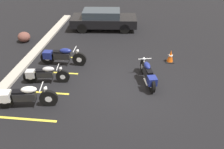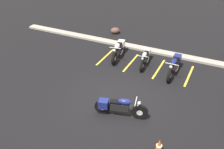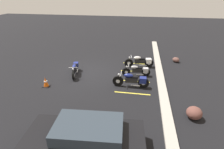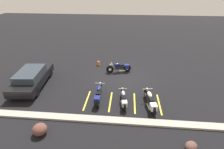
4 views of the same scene
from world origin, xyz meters
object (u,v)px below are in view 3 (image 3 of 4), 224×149
Objects in this scene: parked_bike_1 at (138,71)px; motorcycle_navy_featured at (75,68)px; landscape_rock_1 at (176,60)px; traffic_cone at (46,82)px; parked_bike_0 at (140,61)px; parked_bike_2 at (133,80)px; landscape_rock_0 at (194,113)px; car_black at (86,137)px.

motorcycle_navy_featured is at bearing -1.89° from parked_bike_1.
traffic_cone is (5.62, -8.65, 0.10)m from landscape_rock_1.
parked_bike_2 is (3.21, -0.41, 0.00)m from parked_bike_0.
motorcycle_navy_featured is at bearing -116.77° from landscape_rock_0.
traffic_cone is at bearing 25.35° from parked_bike_0.
landscape_rock_0 is at bearing 104.91° from parked_bike_0.
parked_bike_0 reaches higher than motorcycle_navy_featured.
landscape_rock_1 is 0.93× the size of traffic_cone.
motorcycle_navy_featured is 4.42m from parked_bike_1.
parked_bike_2 reaches higher than landscape_rock_0.
parked_bike_1 is 2.72× the size of landscape_rock_0.
parked_bike_2 is (1.15, 4.15, 0.03)m from motorcycle_navy_featured.
car_black is (6.24, 2.78, 0.24)m from motorcycle_navy_featured.
motorcycle_navy_featured is 2.33m from traffic_cone.
car_black is at bearing 73.93° from parked_bike_2.
parked_bike_0 reaches higher than parked_bike_1.
parked_bike_2 reaches higher than motorcycle_navy_featured.
parked_bike_1 is 6.10m from traffic_cone.
motorcycle_navy_featured is 6.84m from car_black.
landscape_rock_0 is 1.21× the size of landscape_rock_1.
parked_bike_1 is 1.62m from parked_bike_2.
landscape_rock_0 is at bearing 50.01° from motorcycle_navy_featured.
car_black is at bearing 67.97° from parked_bike_0.
parked_bike_1 is 6.89m from car_black.
parked_bike_0 is at bearing -103.20° from parked_bike_1.
parked_bike_0 is 3.73× the size of landscape_rock_1.
motorcycle_navy_featured is at bearing -70.71° from car_black.
parked_bike_0 is 7.03m from traffic_cone.
motorcycle_navy_featured is 0.47× the size of car_black.
parked_bike_0 reaches higher than traffic_cone.
landscape_rock_0 is at bearing 79.02° from traffic_cone.
car_black is 7.41× the size of landscape_rock_1.
traffic_cone is at bearing 8.10° from parked_bike_2.
car_black is 5.81m from traffic_cone.
landscape_rock_0 is (-2.61, 4.41, -0.38)m from car_black.
parked_bike_0 is (-2.06, 4.56, 0.03)m from motorcycle_navy_featured.
motorcycle_navy_featured is 8.30m from landscape_rock_1.
motorcycle_navy_featured is at bearing -64.17° from landscape_rock_1.
parked_bike_1 is (-0.45, 4.40, -0.03)m from motorcycle_navy_featured.
motorcycle_navy_featured is 2.88× the size of landscape_rock_0.
motorcycle_navy_featured is 0.93× the size of parked_bike_0.
landscape_rock_1 is (-3.17, 3.07, -0.21)m from parked_bike_1.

